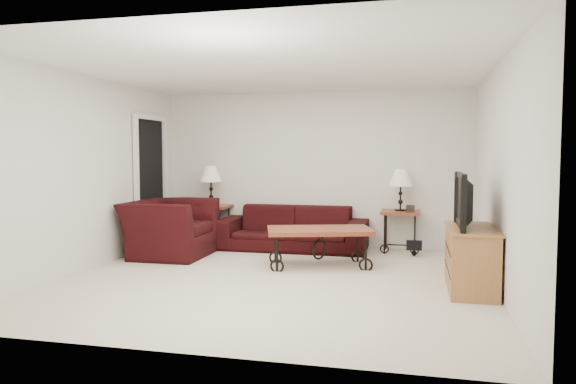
% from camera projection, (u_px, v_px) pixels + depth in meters
% --- Properties ---
extents(ground, '(5.00, 5.00, 0.00)m').
position_uv_depth(ground, '(275.00, 279.00, 6.47)').
color(ground, beige).
rests_on(ground, ground).
extents(wall_back, '(5.00, 0.02, 2.50)m').
position_uv_depth(wall_back, '(313.00, 169.00, 8.81)').
color(wall_back, silver).
rests_on(wall_back, ground).
extents(wall_front, '(5.00, 0.02, 2.50)m').
position_uv_depth(wall_front, '(188.00, 188.00, 3.95)').
color(wall_front, silver).
rests_on(wall_front, ground).
extents(wall_left, '(0.02, 5.00, 2.50)m').
position_uv_depth(wall_left, '(87.00, 173.00, 6.95)').
color(wall_left, silver).
rests_on(wall_left, ground).
extents(wall_right, '(0.02, 5.00, 2.50)m').
position_uv_depth(wall_right, '(499.00, 177.00, 5.80)').
color(wall_right, silver).
rests_on(wall_right, ground).
extents(ceiling, '(5.00, 5.00, 0.00)m').
position_uv_depth(ceiling, '(274.00, 68.00, 6.29)').
color(ceiling, white).
rests_on(ceiling, wall_back).
extents(doorway, '(0.08, 0.94, 2.04)m').
position_uv_depth(doorway, '(150.00, 184.00, 8.56)').
color(doorway, black).
rests_on(doorway, ground).
extents(sofa, '(2.32, 0.91, 0.68)m').
position_uv_depth(sofa, '(292.00, 228.00, 8.46)').
color(sofa, black).
rests_on(sofa, ground).
extents(side_table_left, '(0.60, 0.60, 0.65)m').
position_uv_depth(side_table_left, '(211.00, 225.00, 8.96)').
color(side_table_left, brown).
rests_on(side_table_left, ground).
extents(side_table_right, '(0.58, 0.58, 0.63)m').
position_uv_depth(side_table_right, '(400.00, 231.00, 8.26)').
color(side_table_right, brown).
rests_on(side_table_right, ground).
extents(lamp_left, '(0.37, 0.37, 0.65)m').
position_uv_depth(lamp_left, '(211.00, 186.00, 8.91)').
color(lamp_left, black).
rests_on(lamp_left, side_table_left).
extents(lamp_right, '(0.36, 0.36, 0.63)m').
position_uv_depth(lamp_right, '(401.00, 190.00, 8.21)').
color(lamp_right, black).
rests_on(lamp_right, side_table_right).
extents(photo_frame_left, '(0.13, 0.04, 0.11)m').
position_uv_depth(photo_frame_left, '(199.00, 203.00, 8.82)').
color(photo_frame_left, black).
rests_on(photo_frame_left, side_table_left).
extents(photo_frame_right, '(0.13, 0.04, 0.11)m').
position_uv_depth(photo_frame_right, '(410.00, 209.00, 8.05)').
color(photo_frame_right, black).
rests_on(photo_frame_right, side_table_right).
extents(coffee_table, '(1.52, 1.10, 0.51)m').
position_uv_depth(coffee_table, '(319.00, 247.00, 7.19)').
color(coffee_table, brown).
rests_on(coffee_table, ground).
extents(armchair, '(1.11, 1.27, 0.82)m').
position_uv_depth(armchair, '(170.00, 228.00, 7.93)').
color(armchair, black).
rests_on(armchair, ground).
extents(throw_pillow, '(0.10, 0.37, 0.37)m').
position_uv_depth(throw_pillow, '(178.00, 221.00, 7.84)').
color(throw_pillow, orange).
rests_on(throw_pillow, armchair).
extents(tv_stand, '(0.48, 1.16, 0.69)m').
position_uv_depth(tv_stand, '(471.00, 259.00, 5.93)').
color(tv_stand, '#A3763C').
rests_on(tv_stand, ground).
extents(television, '(0.14, 1.04, 0.60)m').
position_uv_depth(television, '(470.00, 200.00, 5.89)').
color(television, black).
rests_on(television, tv_stand).
extents(backpack, '(0.40, 0.34, 0.44)m').
position_uv_depth(backpack, '(414.00, 241.00, 7.91)').
color(backpack, black).
rests_on(backpack, ground).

